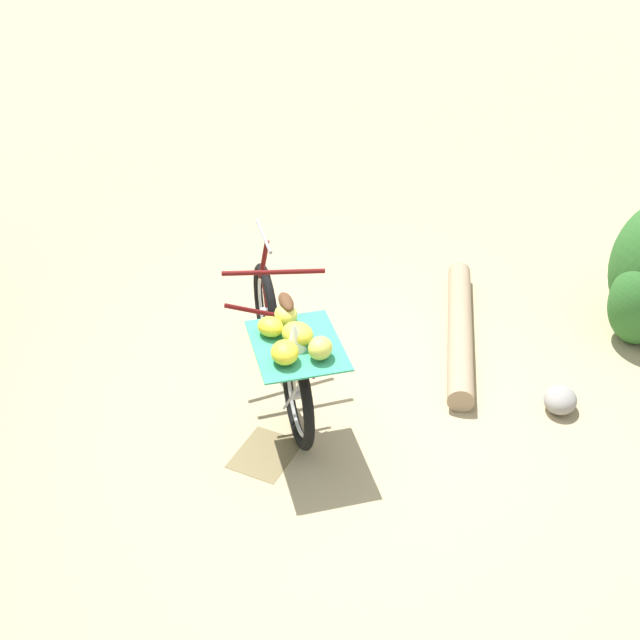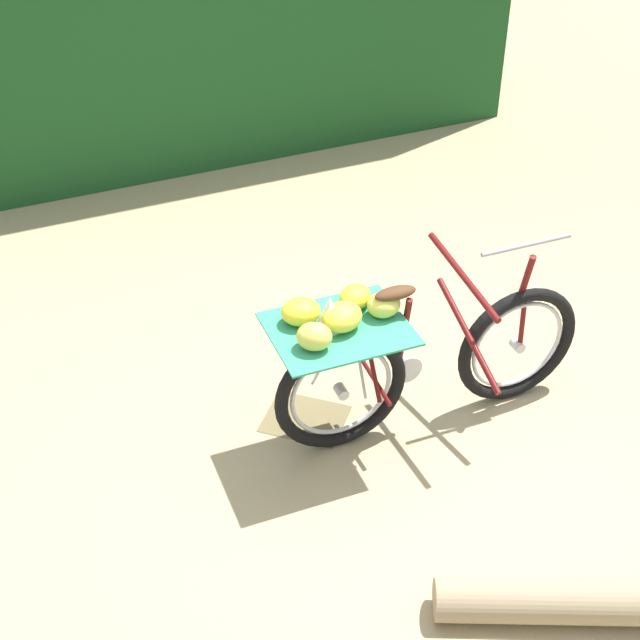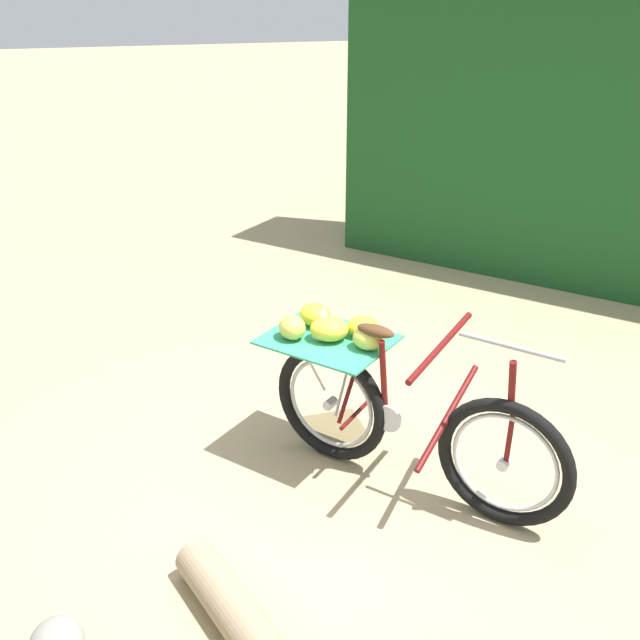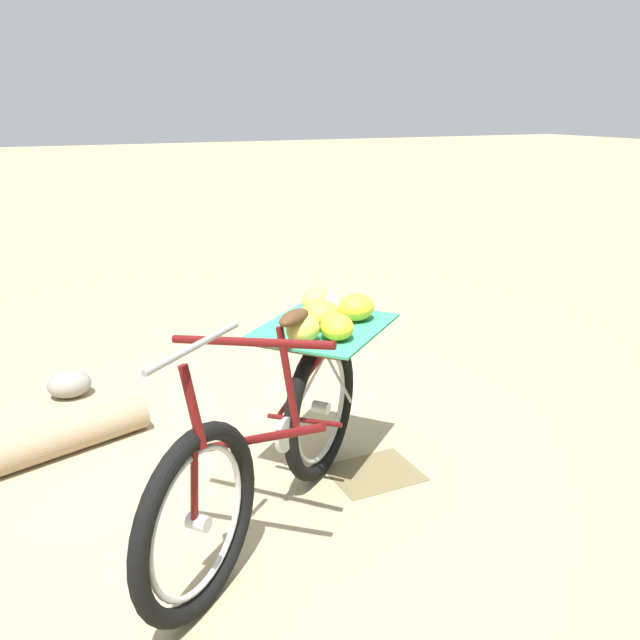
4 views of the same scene
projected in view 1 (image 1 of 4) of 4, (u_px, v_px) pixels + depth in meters
The scene contains 5 objects.
ground_plane at pixel (303, 412), 5.39m from camera, with size 60.00×60.00×0.00m, color tan.
bicycle at pixel (284, 345), 5.21m from camera, with size 1.56×1.37×1.03m.
fallen_log at pixel (460, 328), 6.10m from camera, with size 0.19×0.19×1.86m, color #9E8466.
path_stone at pixel (560, 400), 5.37m from camera, with size 0.27×0.23×0.17m, color gray.
leaf_litter_patch at pixel (265, 454), 5.03m from camera, with size 0.44×0.36×0.01m, color olive.
Camera 1 is at (3.70, 1.88, 3.50)m, focal length 43.00 mm.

